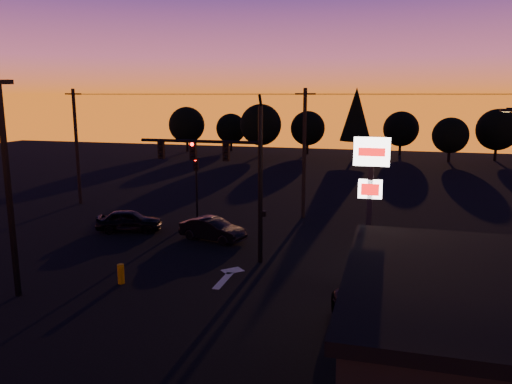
# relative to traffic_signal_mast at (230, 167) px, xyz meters

# --- Properties ---
(ground) EXTENTS (120.00, 120.00, 0.00)m
(ground) POSITION_rel_traffic_signal_mast_xyz_m (0.10, -3.99, -4.94)
(ground) COLOR black
(ground) RESTS_ON ground
(lane_arrow) EXTENTS (1.20, 3.10, 0.01)m
(lane_arrow) POSITION_rel_traffic_signal_mast_xyz_m (0.60, -2.33, -4.93)
(lane_arrow) COLOR beige
(lane_arrow) RESTS_ON ground
(traffic_signal_mast) EXTENTS (6.79, 0.52, 8.58)m
(traffic_signal_mast) POSITION_rel_traffic_signal_mast_xyz_m (0.00, 0.00, 0.00)
(traffic_signal_mast) COLOR black
(traffic_signal_mast) RESTS_ON ground
(secondary_signal) EXTENTS (0.30, 0.31, 4.35)m
(secondary_signal) POSITION_rel_traffic_signal_mast_xyz_m (-4.90, 7.49, -2.07)
(secondary_signal) COLOR black
(secondary_signal) RESTS_ON ground
(parking_lot_light) EXTENTS (1.25, 0.30, 9.14)m
(parking_lot_light) POSITION_rel_traffic_signal_mast_xyz_m (-7.40, -6.99, 0.33)
(parking_lot_light) COLOR black
(parking_lot_light) RESTS_ON ground
(pylon_sign) EXTENTS (1.50, 0.28, 6.80)m
(pylon_sign) POSITION_rel_traffic_signal_mast_xyz_m (7.10, -2.49, -0.02)
(pylon_sign) COLOR black
(pylon_sign) RESTS_ON ground
(utility_pole_0) EXTENTS (1.40, 0.26, 9.00)m
(utility_pole_0) POSITION_rel_traffic_signal_mast_xyz_m (-15.90, 10.01, -0.34)
(utility_pole_0) COLOR black
(utility_pole_0) RESTS_ON ground
(utility_pole_1) EXTENTS (1.40, 0.26, 9.00)m
(utility_pole_1) POSITION_rel_traffic_signal_mast_xyz_m (2.10, 10.01, -0.34)
(utility_pole_1) COLOR black
(utility_pole_1) RESTS_ON ground
(power_wires) EXTENTS (36.00, 1.22, 0.07)m
(power_wires) POSITION_rel_traffic_signal_mast_xyz_m (2.10, 10.01, 3.63)
(power_wires) COLOR black
(power_wires) RESTS_ON ground
(bollard) EXTENTS (0.31, 0.31, 0.92)m
(bollard) POSITION_rel_traffic_signal_mast_xyz_m (-3.83, -4.56, -4.48)
(bollard) COLOR #C58200
(bollard) RESTS_ON ground
(tree_0) EXTENTS (5.36, 5.36, 6.74)m
(tree_0) POSITION_rel_traffic_signal_mast_xyz_m (-21.90, 46.01, -0.88)
(tree_0) COLOR black
(tree_0) RESTS_ON ground
(tree_1) EXTENTS (4.54, 4.54, 5.71)m
(tree_1) POSITION_rel_traffic_signal_mast_xyz_m (-15.90, 49.01, -1.50)
(tree_1) COLOR black
(tree_1) RESTS_ON ground
(tree_2) EXTENTS (5.77, 5.78, 7.26)m
(tree_2) POSITION_rel_traffic_signal_mast_xyz_m (-9.90, 44.01, -0.57)
(tree_2) COLOR black
(tree_2) RESTS_ON ground
(tree_3) EXTENTS (4.95, 4.95, 6.22)m
(tree_3) POSITION_rel_traffic_signal_mast_xyz_m (-3.90, 48.01, -1.19)
(tree_3) COLOR black
(tree_3) RESTS_ON ground
(tree_4) EXTENTS (4.18, 4.18, 9.50)m
(tree_4) POSITION_rel_traffic_signal_mast_xyz_m (3.10, 45.01, 0.99)
(tree_4) COLOR black
(tree_4) RESTS_ON ground
(tree_5) EXTENTS (4.95, 4.95, 6.22)m
(tree_5) POSITION_rel_traffic_signal_mast_xyz_m (9.10, 50.01, -1.19)
(tree_5) COLOR black
(tree_5) RESTS_ON ground
(tree_6) EXTENTS (4.54, 4.54, 5.71)m
(tree_6) POSITION_rel_traffic_signal_mast_xyz_m (15.10, 44.01, -1.50)
(tree_6) COLOR black
(tree_6) RESTS_ON ground
(tree_7) EXTENTS (5.36, 5.36, 6.74)m
(tree_7) POSITION_rel_traffic_signal_mast_xyz_m (21.10, 47.01, -0.88)
(tree_7) COLOR black
(tree_7) RESTS_ON ground
(car_left) EXTENTS (4.36, 2.72, 1.39)m
(car_left) POSITION_rel_traffic_signal_mast_xyz_m (-7.96, 3.61, -4.24)
(car_left) COLOR black
(car_left) RESTS_ON ground
(car_mid) EXTENTS (4.28, 2.38, 1.34)m
(car_mid) POSITION_rel_traffic_signal_mast_xyz_m (-2.17, 3.14, -4.27)
(car_mid) COLOR black
(car_mid) RESTS_ON ground
(suv_parked) EXTENTS (4.05, 5.65, 1.43)m
(suv_parked) POSITION_rel_traffic_signal_mast_xyz_m (7.77, -6.90, -4.22)
(suv_parked) COLOR black
(suv_parked) RESTS_ON ground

